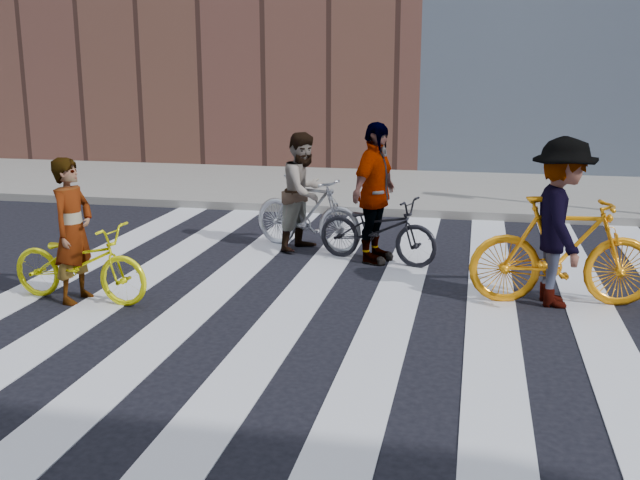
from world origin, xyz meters
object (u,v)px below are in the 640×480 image
(bike_yellow_left, at_px, (79,262))
(rider_rear, at_px, (374,193))
(rider_right, at_px, (561,222))
(rider_mid, at_px, (304,192))
(rider_left, at_px, (73,230))
(bike_silver_mid, at_px, (307,213))
(bike_yellow_right, at_px, (563,251))
(bike_dark_rear, at_px, (377,229))

(bike_yellow_left, height_order, rider_rear, rider_rear)
(bike_yellow_left, relative_size, rider_right, 0.91)
(rider_right, height_order, rider_rear, rider_rear)
(rider_mid, relative_size, rider_rear, 0.89)
(rider_left, xyz_separation_m, rider_right, (5.47, 1.02, 0.12))
(bike_silver_mid, distance_m, rider_left, 3.64)
(bike_yellow_left, relative_size, bike_silver_mid, 0.95)
(bike_yellow_left, bearing_deg, rider_rear, -45.71)
(rider_mid, height_order, rider_right, rider_right)
(bike_yellow_left, distance_m, bike_yellow_right, 5.56)
(bike_yellow_left, xyz_separation_m, bike_yellow_right, (5.47, 1.02, 0.17))
(bike_silver_mid, xyz_separation_m, bike_dark_rear, (1.11, -0.52, -0.09))
(bike_yellow_left, height_order, bike_yellow_right, bike_yellow_right)
(bike_silver_mid, bearing_deg, rider_left, 166.76)
(bike_silver_mid, relative_size, rider_right, 0.96)
(rider_left, bearing_deg, bike_silver_mid, -29.11)
(rider_left, height_order, rider_rear, rider_rear)
(bike_yellow_right, xyz_separation_m, rider_rear, (-2.37, 1.43, 0.34))
(rider_rear, bearing_deg, bike_silver_mid, 81.58)
(bike_silver_mid, bearing_deg, rider_rear, -94.13)
(rider_right, bearing_deg, bike_silver_mid, 54.07)
(bike_dark_rear, distance_m, rider_right, 2.72)
(bike_yellow_right, relative_size, rider_mid, 1.21)
(bike_yellow_left, distance_m, rider_rear, 3.98)
(bike_yellow_right, bearing_deg, rider_left, 94.48)
(bike_yellow_left, bearing_deg, rider_left, 96.05)
(bike_yellow_left, xyz_separation_m, rider_mid, (1.99, 2.97, 0.41))
(rider_right, bearing_deg, rider_mid, 54.43)
(bike_yellow_right, height_order, bike_dark_rear, bike_yellow_right)
(bike_yellow_right, distance_m, rider_right, 0.34)
(rider_mid, height_order, rider_rear, rider_rear)
(rider_mid, bearing_deg, rider_left, 167.41)
(bike_yellow_right, relative_size, rider_right, 1.09)
(bike_silver_mid, height_order, rider_right, rider_right)
(bike_yellow_left, distance_m, rider_mid, 3.59)
(bike_yellow_right, distance_m, rider_left, 5.61)
(bike_yellow_left, bearing_deg, bike_yellow_right, -73.42)
(bike_yellow_right, distance_m, rider_rear, 2.78)
(bike_yellow_right, relative_size, rider_rear, 1.08)
(rider_left, xyz_separation_m, rider_rear, (3.15, 2.45, 0.13))
(rider_right, bearing_deg, bike_yellow_left, 94.67)
(bike_dark_rear, bearing_deg, rider_mid, 83.55)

